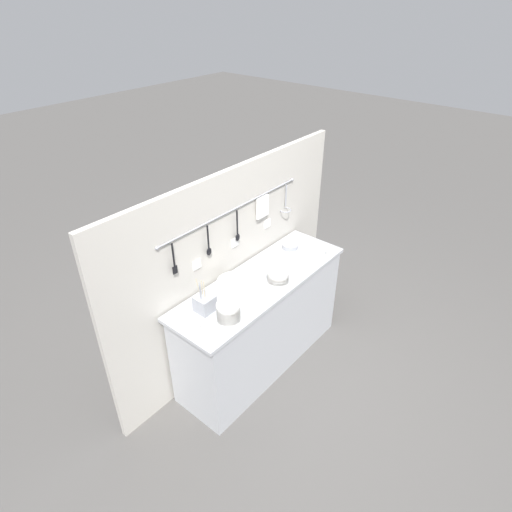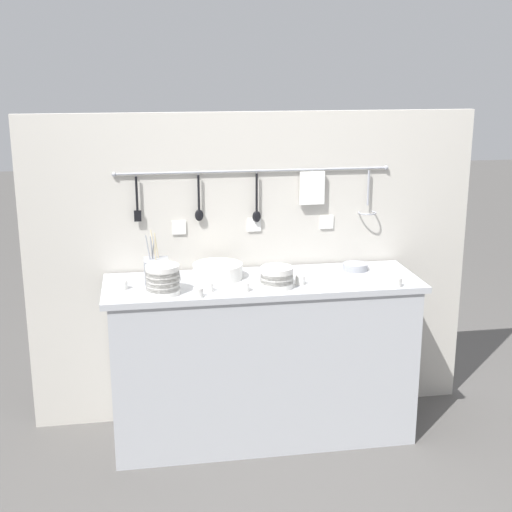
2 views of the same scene
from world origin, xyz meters
The scene contains 14 objects.
ground_plane centered at (0.00, 0.00, 0.00)m, with size 20.00×20.00×0.00m, color #514F4C.
counter centered at (0.00, 0.00, 0.42)m, with size 1.56×0.50×0.84m.
back_wall centered at (0.00, 0.28, 0.83)m, with size 2.36×0.11×1.65m.
bowl_stack_nested_right centered at (-0.49, -0.13, 0.91)m, with size 0.16×0.16×0.14m.
bowl_stack_back_corner centered at (0.05, -0.12, 0.89)m, with size 0.16×0.16×0.10m.
plate_stack centered at (-0.21, 0.08, 0.88)m, with size 0.25×0.25×0.07m.
steel_mixing_bowl centered at (0.51, 0.10, 0.86)m, with size 0.13×0.13×0.03m.
cutlery_caddy centered at (-0.52, 0.07, 0.90)m, with size 0.12×0.12×0.25m.
cup_front_right centered at (-0.12, -0.16, 0.86)m, with size 0.05×0.05×0.04m.
cup_mid_row centered at (0.17, -0.10, 0.86)m, with size 0.05×0.05×0.04m.
cup_beside_plates centered at (0.62, -0.21, 0.86)m, with size 0.05×0.05×0.04m.
cup_back_left centered at (-0.68, -0.03, 0.86)m, with size 0.05×0.05×0.04m.
cup_centre centered at (-0.34, -0.21, 0.86)m, with size 0.05×0.05×0.04m.
cup_edge_near centered at (-0.28, -0.13, 0.86)m, with size 0.05×0.05×0.04m.
Camera 1 is at (-2.01, -1.64, 2.71)m, focal length 30.00 mm.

